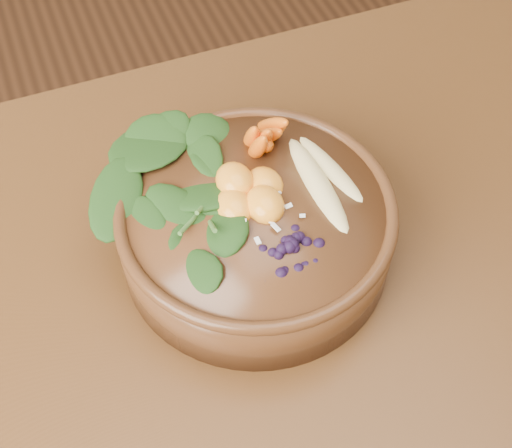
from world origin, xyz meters
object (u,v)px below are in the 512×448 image
(carrot_cluster, at_px, (265,115))
(banana_halves, at_px, (325,167))
(stoneware_bowl, at_px, (256,230))
(kale_heap, at_px, (190,170))
(mandarin_cluster, at_px, (249,185))
(blueberry_pile, at_px, (288,237))

(carrot_cluster, xyz_separation_m, banana_halves, (0.04, -0.06, -0.02))
(stoneware_bowl, height_order, kale_heap, kale_heap)
(kale_heap, relative_size, carrot_cluster, 2.38)
(carrot_cluster, height_order, mandarin_cluster, carrot_cluster)
(carrot_cluster, relative_size, mandarin_cluster, 0.87)
(carrot_cluster, distance_m, blueberry_pile, 0.13)
(kale_heap, xyz_separation_m, banana_halves, (0.12, -0.04, -0.01))
(stoneware_bowl, distance_m, blueberry_pile, 0.08)
(blueberry_pile, bearing_deg, banana_halves, 44.94)
(carrot_cluster, height_order, banana_halves, carrot_cluster)
(carrot_cluster, bearing_deg, mandarin_cluster, -129.81)
(banana_halves, bearing_deg, carrot_cluster, 113.06)
(stoneware_bowl, distance_m, banana_halves, 0.09)
(stoneware_bowl, height_order, banana_halves, banana_halves)
(kale_heap, height_order, banana_halves, kale_heap)
(kale_heap, xyz_separation_m, carrot_cluster, (0.09, 0.03, 0.02))
(blueberry_pile, bearing_deg, mandarin_cluster, 97.18)
(banana_halves, distance_m, mandarin_cluster, 0.07)
(stoneware_bowl, bearing_deg, mandarin_cluster, 90.11)
(carrot_cluster, bearing_deg, blueberry_pile, -109.55)
(carrot_cluster, height_order, blueberry_pile, carrot_cluster)
(carrot_cluster, xyz_separation_m, mandarin_cluster, (-0.04, -0.06, -0.02))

